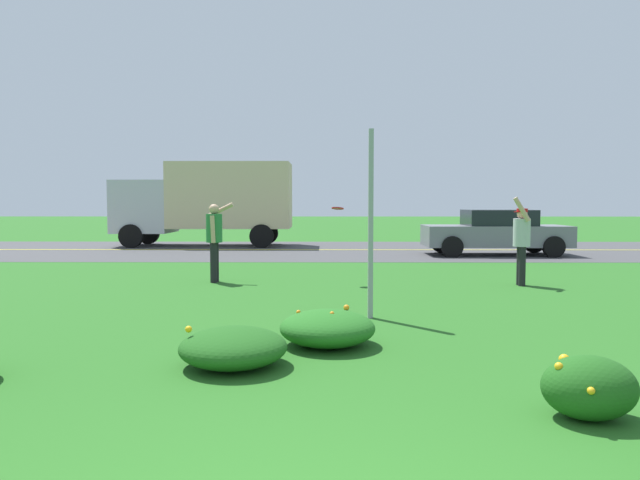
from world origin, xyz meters
The scene contains 12 objects.
ground_plane centered at (0.00, 9.55, 0.00)m, with size 120.00×120.00×0.00m, color #26601E.
highway_strip centered at (0.00, 19.09, 0.00)m, with size 120.00×8.96×0.01m, color #424244.
highway_center_stripe centered at (0.00, 19.09, 0.01)m, with size 120.00×0.16×0.00m, color yellow.
daylily_clump_front_left centered at (0.13, 4.67, 0.21)m, with size 1.13×1.16×0.45m.
daylily_clump_near_camera centered at (-0.85, 3.75, 0.20)m, with size 1.12×1.16×0.44m.
daylily_clump_mid_left centered at (2.16, 2.25, 0.25)m, with size 0.73×0.62×0.50m.
sign_post_near_path centered at (0.76, 6.41, 1.37)m, with size 0.07×0.10×2.75m.
person_thrower_green_shirt centered at (-2.24, 10.38, 0.99)m, with size 0.56×0.50×1.69m.
person_catcher_red_cap_gray_shirt centered at (4.08, 9.92, 0.96)m, with size 0.42×0.50×1.80m.
frisbee_red centered at (0.36, 10.23, 1.57)m, with size 0.26×0.25×0.08m.
car_gray_center_left centered at (5.56, 17.08, 0.74)m, with size 4.50×2.00×1.45m.
box_truck_silver centered at (-4.44, 21.11, 1.80)m, with size 6.70×2.46×3.20m.
Camera 1 is at (0.10, -2.44, 1.70)m, focal length 34.25 mm.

